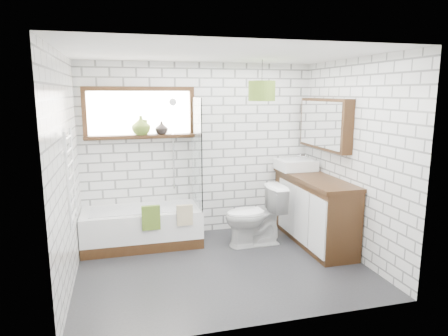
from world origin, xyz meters
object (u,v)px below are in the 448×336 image
object	(u,v)px
vanity	(313,209)
bathtub	(142,227)
toilet	(255,216)
basin	(296,165)
pendant	(262,91)

from	to	relation	value
vanity	bathtub	bearing A→B (deg)	168.15
bathtub	toilet	xyz separation A→B (m)	(1.50, -0.37, 0.16)
bathtub	vanity	world-z (taller)	vanity
bathtub	vanity	bearing A→B (deg)	-11.85
vanity	basin	xyz separation A→B (m)	(-0.06, 0.50, 0.55)
basin	pendant	distance (m)	1.32
vanity	pendant	xyz separation A→B (m)	(-0.74, 0.15, 1.63)
bathtub	toilet	bearing A→B (deg)	-13.96
bathtub	basin	world-z (taller)	basin
bathtub	vanity	distance (m)	2.39
toilet	bathtub	bearing A→B (deg)	-105.87
pendant	bathtub	bearing A→B (deg)	168.04
basin	pendant	xyz separation A→B (m)	(-0.68, -0.35, 1.07)
bathtub	pendant	world-z (taller)	pendant
vanity	toilet	world-z (taller)	vanity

